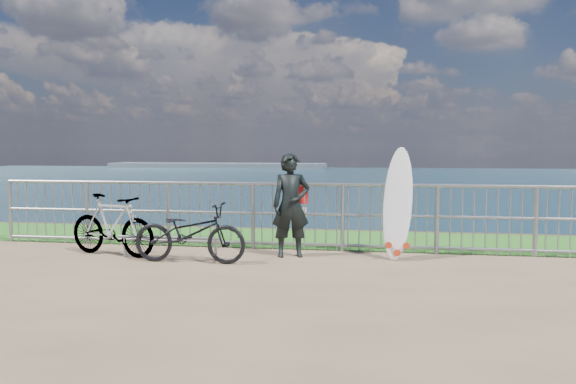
% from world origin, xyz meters
% --- Properties ---
extents(grass_strip, '(120.00, 120.00, 0.00)m').
position_xyz_m(grass_strip, '(0.00, 2.70, 0.01)').
color(grass_strip, '#256C1D').
rests_on(grass_strip, ground).
extents(seascape, '(260.00, 260.00, 5.00)m').
position_xyz_m(seascape, '(-43.75, 147.49, -4.03)').
color(seascape, brown).
rests_on(seascape, ground).
extents(railing, '(10.06, 0.10, 1.13)m').
position_xyz_m(railing, '(0.02, 1.60, 0.58)').
color(railing, gray).
rests_on(railing, ground).
extents(surfer, '(0.67, 0.53, 1.61)m').
position_xyz_m(surfer, '(0.23, 1.02, 0.81)').
color(surfer, black).
rests_on(surfer, ground).
extents(surfboard, '(0.55, 0.52, 1.72)m').
position_xyz_m(surfboard, '(1.87, 1.10, 0.79)').
color(surfboard, white).
rests_on(surfboard, ground).
extents(bicycle_near, '(1.70, 0.60, 0.89)m').
position_xyz_m(bicycle_near, '(-1.17, 0.33, 0.45)').
color(bicycle_near, black).
rests_on(bicycle_near, ground).
extents(bicycle_far, '(1.69, 0.88, 0.98)m').
position_xyz_m(bicycle_far, '(-2.55, 0.64, 0.49)').
color(bicycle_far, black).
rests_on(bicycle_far, ground).
extents(bike_rack, '(1.67, 0.05, 0.35)m').
position_xyz_m(bike_rack, '(-1.59, 0.58, 0.29)').
color(bike_rack, gray).
rests_on(bike_rack, ground).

